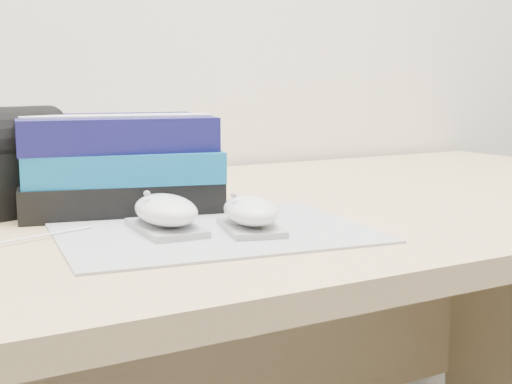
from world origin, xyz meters
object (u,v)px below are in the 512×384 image
desk (240,343)px  mouse_rear (166,213)px  book_stack (117,163)px  mouse_front (251,213)px  pouch (5,162)px

desk → mouse_rear: size_ratio=13.45×
desk → book_stack: 0.35m
mouse_front → book_stack: 0.25m
mouse_front → pouch: pouch is taller
desk → mouse_front: (-0.12, -0.24, 0.26)m
mouse_rear → pouch: 0.26m
mouse_front → pouch: 0.34m
desk → mouse_front: bearing=-115.7°
desk → mouse_front: 0.37m
desk → book_stack: size_ratio=5.36×
mouse_rear → mouse_front: 0.10m
mouse_front → pouch: size_ratio=0.70×
desk → mouse_front: mouse_front is taller
mouse_rear → book_stack: bearing=87.5°
book_stack → desk: bearing=2.4°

